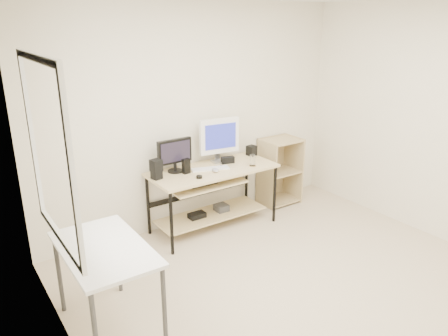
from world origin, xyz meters
TOP-DOWN VIEW (x-y plane):
  - room at (-0.14, 0.04)m, footprint 4.01×4.01m
  - desk at (-0.03, 1.66)m, footprint 1.50×0.65m
  - side_table at (-1.68, 0.60)m, footprint 0.60×1.00m
  - shelf_unit at (1.15, 1.82)m, footprint 0.50×0.40m
  - black_monitor at (-0.41, 1.81)m, footprint 0.42×0.17m
  - white_imac at (0.20, 1.82)m, footprint 0.50×0.16m
  - keyboard at (-0.04, 1.65)m, footprint 0.45×0.25m
  - mouse at (-0.03, 1.55)m, footprint 0.09×0.12m
  - center_speaker at (0.26, 1.73)m, footprint 0.17×0.11m
  - speaker_left at (-0.68, 1.72)m, footprint 0.13×0.13m
  - speaker_right at (0.69, 1.82)m, footprint 0.12×0.12m
  - audio_controller at (-0.33, 1.69)m, footprint 0.09×0.06m
  - volume_puck at (-0.29, 1.48)m, footprint 0.08×0.08m
  - smartphone at (0.13, 1.63)m, footprint 0.10×0.13m
  - coaster at (0.44, 1.48)m, footprint 0.10×0.10m
  - drinking_glass at (0.44, 1.48)m, footprint 0.08×0.08m

SIDE VIEW (x-z plane):
  - shelf_unit at x=1.15m, z-range 0.00..0.90m
  - desk at x=-0.03m, z-range 0.16..0.91m
  - side_table at x=-1.68m, z-range 0.30..1.05m
  - coaster at x=0.44m, z-range 0.75..0.76m
  - smartphone at x=0.13m, z-range 0.75..0.76m
  - keyboard at x=-0.04m, z-range 0.75..0.77m
  - volume_puck at x=-0.29m, z-range 0.75..0.78m
  - mouse at x=-0.03m, z-range 0.75..0.79m
  - center_speaker at x=0.26m, z-range 0.75..0.83m
  - speaker_right at x=0.69m, z-range 0.75..0.87m
  - drinking_glass at x=0.44m, z-range 0.76..0.89m
  - audio_controller at x=-0.33m, z-range 0.75..0.92m
  - speaker_left at x=-0.68m, z-range 0.76..0.97m
  - black_monitor at x=-0.41m, z-range 0.78..1.16m
  - white_imac at x=0.20m, z-range 0.79..1.33m
  - room at x=-0.14m, z-range 0.01..2.63m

